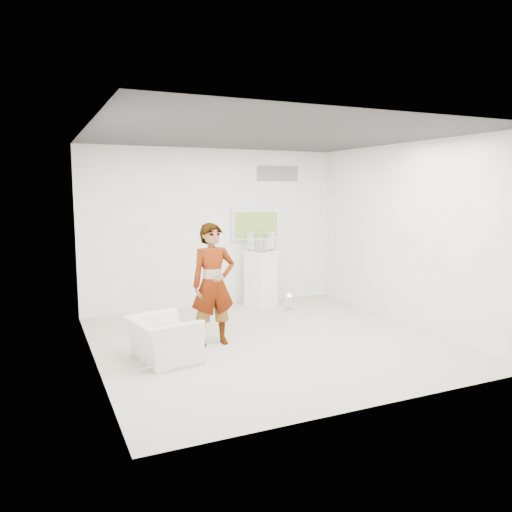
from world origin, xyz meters
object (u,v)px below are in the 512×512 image
object	(u,v)px
tv	(255,225)
pedestal	(261,278)
armchair	(163,339)
floor_uplight	(289,303)
person	(213,284)

from	to	relation	value
tv	pedestal	world-z (taller)	tv
tv	armchair	size ratio (longest dim) A/B	1.12
armchair	floor_uplight	world-z (taller)	armchair
person	armchair	world-z (taller)	person
person	floor_uplight	distance (m)	2.42
armchair	pedestal	xyz separation A→B (m)	(2.49, 2.33, 0.24)
tv	pedestal	xyz separation A→B (m)	(-0.03, -0.33, -1.02)
floor_uplight	tv	bearing A→B (deg)	104.13
pedestal	person	bearing A→B (deg)	-130.59
tv	armchair	world-z (taller)	tv
person	floor_uplight	world-z (taller)	person
person	armchair	xyz separation A→B (m)	(-0.84, -0.41, -0.59)
tv	person	size ratio (longest dim) A/B	0.57
tv	armchair	distance (m)	3.88
tv	floor_uplight	world-z (taller)	tv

